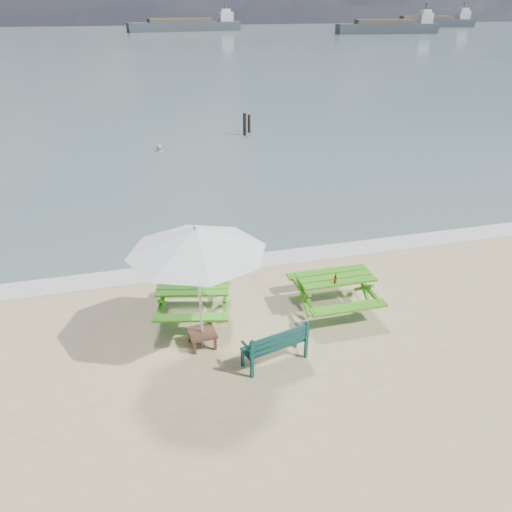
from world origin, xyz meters
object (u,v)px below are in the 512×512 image
object	(u,v)px
side_table	(202,338)
beer_bottle	(335,280)
picnic_table_left	(194,302)
patio_umbrella	(197,240)
swimmer	(160,160)
picnic_table_right	(334,292)
park_bench	(274,351)

from	to	relation	value
side_table	beer_bottle	size ratio (longest dim) A/B	2.38
picnic_table_left	side_table	world-z (taller)	picnic_table_left
patio_umbrella	swimmer	distance (m)	16.16
swimmer	picnic_table_right	bearing A→B (deg)	-79.72
picnic_table_right	side_table	distance (m)	3.36
beer_bottle	park_bench	bearing A→B (deg)	-144.49
patio_umbrella	beer_bottle	world-z (taller)	patio_umbrella
park_bench	beer_bottle	size ratio (longest dim) A/B	5.73
swimmer	side_table	bearing A→B (deg)	-91.89
picnic_table_left	patio_umbrella	world-z (taller)	patio_umbrella
picnic_table_left	picnic_table_right	xyz separation A→B (m)	(3.27, -0.49, 0.03)
picnic_table_right	swimmer	xyz separation A→B (m)	(-2.75, 15.19, -0.83)
picnic_table_left	side_table	distance (m)	1.21
picnic_table_right	patio_umbrella	xyz separation A→B (m)	(-3.28, -0.70, 2.07)
park_bench	patio_umbrella	size ratio (longest dim) A/B	0.48
picnic_table_left	swimmer	distance (m)	14.73
picnic_table_right	side_table	xyz separation A→B (m)	(-3.28, -0.70, -0.22)
swimmer	park_bench	bearing A→B (deg)	-87.28
beer_bottle	swimmer	size ratio (longest dim) A/B	0.16
picnic_table_right	park_bench	size ratio (longest dim) A/B	1.39
park_bench	picnic_table_left	bearing A→B (deg)	122.17
picnic_table_left	picnic_table_right	world-z (taller)	picnic_table_right
park_bench	swimmer	xyz separation A→B (m)	(-0.80, 16.79, -0.69)
picnic_table_left	patio_umbrella	bearing A→B (deg)	-90.38
swimmer	patio_umbrella	bearing A→B (deg)	-91.89
picnic_table_right	swimmer	bearing A→B (deg)	100.28
patio_umbrella	swimmer	world-z (taller)	patio_umbrella
park_bench	patio_umbrella	bearing A→B (deg)	145.87
picnic_table_left	swimmer	bearing A→B (deg)	87.99
side_table	swimmer	bearing A→B (deg)	88.11
picnic_table_left	beer_bottle	world-z (taller)	beer_bottle
picnic_table_right	park_bench	distance (m)	2.53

